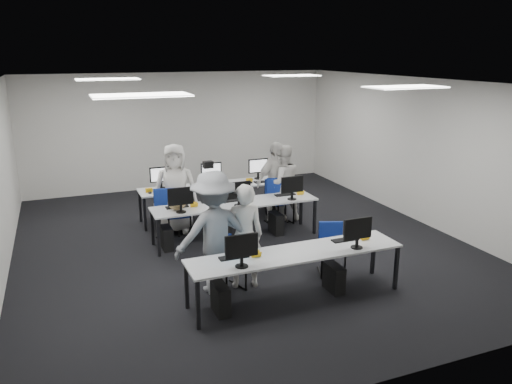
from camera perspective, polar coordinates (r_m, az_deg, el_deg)
name	(u,v)px	position (r m, az deg, el deg)	size (l,w,h in m)	color
room	(239,166)	(9.12, -1.97, 3.03)	(9.00, 9.02, 3.00)	black
ceiling_panels	(238,83)	(8.91, -2.07, 12.39)	(5.20, 4.60, 0.02)	white
desk_front	(296,255)	(7.26, 4.59, -7.22)	(3.20, 0.70, 0.73)	#B5B7B9
desk_mid	(236,205)	(9.51, -2.34, -1.54)	(3.20, 0.70, 0.73)	#B5B7B9
desk_back	(214,187)	(10.79, -4.82, 0.52)	(3.20, 0.70, 0.73)	#B5B7B9
equipment_front	(284,278)	(7.30, 3.23, -9.84)	(2.51, 0.41, 1.19)	#0B5B99
equipment_mid	(227,223)	(9.54, -3.36, -3.54)	(2.91, 0.41, 1.19)	white
equipment_back	(222,201)	(10.95, -3.85, -0.98)	(2.91, 0.41, 1.19)	white
chair_0	(228,274)	(7.68, -3.22, -9.31)	(0.51, 0.53, 0.81)	navy
chair_1	(331,258)	(8.29, 8.60, -7.49)	(0.54, 0.56, 0.83)	navy
chair_2	(178,222)	(9.86, -8.86, -3.46)	(0.50, 0.54, 0.93)	navy
chair_3	(232,217)	(10.07, -2.76, -2.82)	(0.61, 0.63, 0.96)	navy
chair_4	(279,209)	(10.56, 2.63, -1.97)	(0.56, 0.59, 0.94)	navy
chair_5	(167,219)	(10.06, -10.11, -3.01)	(0.58, 0.62, 0.99)	navy
chair_6	(219,215)	(10.27, -4.21, -2.62)	(0.53, 0.56, 0.87)	navy
chair_7	(277,206)	(10.74, 2.38, -1.59)	(0.63, 0.65, 0.97)	navy
handbag	(177,201)	(9.16, -8.98, -1.06)	(0.38, 0.24, 0.31)	#A27853
student_0	(244,236)	(7.57, -1.38, -5.06)	(0.60, 0.39, 1.64)	silver
student_1	(282,183)	(10.60, 3.04, 1.05)	(0.80, 0.62, 1.64)	silver
student_2	(176,189)	(9.99, -9.19, 0.39)	(0.87, 0.57, 1.78)	silver
student_3	(275,182)	(10.55, 2.19, 1.17)	(1.00, 0.42, 1.70)	silver
photographer	(214,232)	(7.43, -4.82, -4.63)	(1.20, 0.69, 1.86)	slate
dslr_camera	(208,165)	(7.31, -5.50, 3.13)	(0.14, 0.18, 0.10)	black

